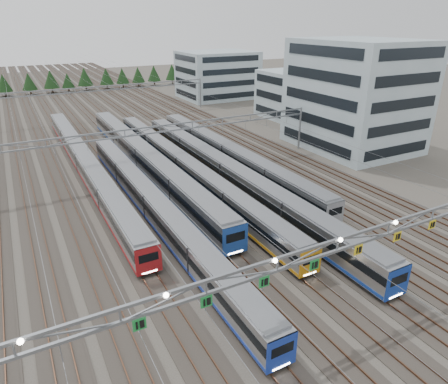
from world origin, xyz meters
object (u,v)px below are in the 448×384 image
train_e (228,173)px  gantry_mid (160,135)px  train_c (145,158)px  depot_bldg_north (217,75)px  train_f (229,154)px  depot_bldg_south (355,95)px  train_a (85,162)px  gantry_far (99,92)px  gantry_near (338,248)px  train_b (154,206)px  depot_bldg_mid (295,95)px  train_d (184,166)px

train_e → gantry_mid: size_ratio=1.10×
train_c → depot_bldg_north: depot_bldg_north is taller
train_f → depot_bldg_north: depot_bldg_north is taller
depot_bldg_south → train_a: bearing=169.7°
train_e → gantry_mid: bearing=123.4°
train_e → depot_bldg_north: (32.70, 66.89, 4.98)m
gantry_far → depot_bldg_south: depot_bldg_south is taller
train_a → gantry_near: (11.20, -45.39, 5.11)m
train_b → train_e: 14.53m
train_b → train_c: bearing=75.6°
depot_bldg_mid → depot_bldg_south: bearing=-102.7°
train_c → gantry_mid: 5.12m
gantry_far → depot_bldg_north: (39.45, 11.66, 0.67)m
train_a → train_b: size_ratio=1.20×
train_a → depot_bldg_north: depot_bldg_north is taller
gantry_mid → depot_bldg_south: (37.77, -3.62, 3.62)m
train_a → train_d: bearing=-34.1°
train_c → depot_bldg_south: (40.02, -5.55, 7.79)m
train_c → gantry_near: size_ratio=1.07×
train_f → depot_bldg_north: 65.47m
train_a → depot_bldg_mid: 57.53m
train_e → depot_bldg_north: size_ratio=2.81×
gantry_mid → depot_bldg_mid: 48.94m
train_c → gantry_far: gantry_far is taller
train_d → depot_bldg_south: depot_bldg_south is taller
train_e → gantry_far: gantry_far is taller
gantry_mid → gantry_far: (0.00, 45.00, 0.00)m
depot_bldg_south → train_d: bearing=-179.6°
train_e → depot_bldg_north: 74.63m
train_c → train_d: size_ratio=0.98×
train_e → train_f: 9.20m
train_d → train_e: bearing=-54.7°
train_d → gantry_far: (-2.25, 48.87, 4.47)m
train_c → depot_bldg_mid: depot_bldg_mid is taller
train_a → depot_bldg_south: (49.02, -8.89, 8.03)m
gantry_far → depot_bldg_mid: depot_bldg_mid is taller
train_a → gantry_far: 41.53m
train_d → depot_bldg_mid: 49.04m
train_f → gantry_far: gantry_far is taller
train_f → gantry_mid: bearing=168.9°
train_e → depot_bldg_south: depot_bldg_south is taller
train_b → gantry_mid: size_ratio=0.96×
depot_bldg_north → train_c: bearing=-127.3°
train_c → train_e: bearing=-53.5°
train_e → train_f: (4.50, 8.03, -0.03)m
train_c → depot_bldg_mid: size_ratio=3.78×
train_a → gantry_mid: (11.25, -5.27, 4.42)m
train_f → gantry_near: size_ratio=0.93×
train_b → train_e: size_ratio=0.88×
train_b → depot_bldg_mid: bearing=36.9°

